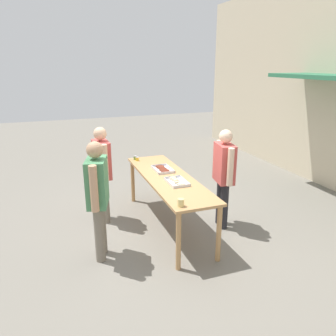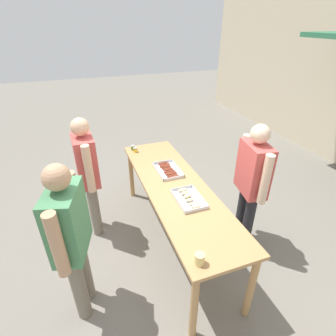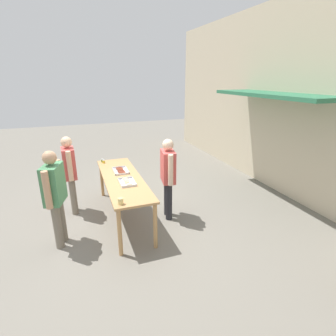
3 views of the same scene
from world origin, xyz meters
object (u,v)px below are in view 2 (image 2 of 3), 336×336
object	(u,v)px
condiment_jar_mustard	(133,148)
beer_cup	(200,259)
person_customer_holding_hotdog	(87,169)
condiment_jar_ketchup	(135,150)
person_customer_with_cup	(70,234)
person_server_behind_table	(252,178)
food_tray_buns	(189,199)
food_tray_sausages	(168,170)

from	to	relation	value
condiment_jar_mustard	beer_cup	size ratio (longest dim) A/B	0.71
person_customer_holding_hotdog	condiment_jar_ketchup	bearing A→B (deg)	-59.79
person_customer_holding_hotdog	person_customer_with_cup	size ratio (longest dim) A/B	0.98
person_server_behind_table	person_customer_with_cup	world-z (taller)	person_customer_with_cup
condiment_jar_ketchup	beer_cup	distance (m)	2.21
condiment_jar_mustard	condiment_jar_ketchup	size ratio (longest dim) A/B	1.00
food_tray_buns	beer_cup	distance (m)	0.87
food_tray_sausages	person_customer_with_cup	distance (m)	1.54
beer_cup	person_customer_with_cup	xyz separation A→B (m)	(-0.59, -0.97, 0.06)
food_tray_buns	person_customer_holding_hotdog	distance (m)	1.35
food_tray_sausages	beer_cup	size ratio (longest dim) A/B	4.43
person_server_behind_table	person_customer_with_cup	distance (m)	2.08
condiment_jar_ketchup	person_server_behind_table	world-z (taller)	person_server_behind_table
food_tray_sausages	person_customer_with_cup	xyz separation A→B (m)	(0.91, -1.24, 0.10)
food_tray_buns	person_server_behind_table	size ratio (longest dim) A/B	0.26
food_tray_sausages	person_customer_with_cup	world-z (taller)	person_customer_with_cup
person_server_behind_table	person_customer_with_cup	xyz separation A→B (m)	(0.25, -2.07, 0.02)
person_customer_with_cup	condiment_jar_ketchup	bearing A→B (deg)	-15.31
food_tray_buns	condiment_jar_ketchup	xyz separation A→B (m)	(-1.38, -0.26, 0.02)
condiment_jar_ketchup	person_customer_with_cup	xyz separation A→B (m)	(1.62, -0.98, 0.08)
beer_cup	person_customer_with_cup	world-z (taller)	person_customer_with_cup
food_tray_buns	person_customer_with_cup	xyz separation A→B (m)	(0.24, -1.24, 0.10)
condiment_jar_mustard	person_customer_with_cup	bearing A→B (deg)	-29.34
beer_cup	person_customer_holding_hotdog	bearing A→B (deg)	-157.08
food_tray_sausages	person_customer_holding_hotdog	world-z (taller)	person_customer_holding_hotdog
beer_cup	person_server_behind_table	distance (m)	1.38
food_tray_buns	condiment_jar_mustard	bearing A→B (deg)	-169.09
beer_cup	person_customer_holding_hotdog	distance (m)	1.88
condiment_jar_ketchup	person_server_behind_table	xyz separation A→B (m)	(1.37, 1.09, 0.06)
food_tray_sausages	person_customer_with_cup	size ratio (longest dim) A/B	0.27
food_tray_sausages	person_customer_holding_hotdog	distance (m)	1.03
beer_cup	condiment_jar_mustard	bearing A→B (deg)	-179.69
food_tray_buns	person_customer_holding_hotdog	world-z (taller)	person_customer_holding_hotdog
food_tray_buns	condiment_jar_ketchup	distance (m)	1.41
food_tray_sausages	person_server_behind_table	size ratio (longest dim) A/B	0.27
person_customer_with_cup	person_customer_holding_hotdog	bearing A→B (deg)	3.83
food_tray_buns	food_tray_sausages	bearing A→B (deg)	179.91
condiment_jar_mustard	person_customer_holding_hotdog	world-z (taller)	person_customer_holding_hotdog
food_tray_buns	condiment_jar_mustard	size ratio (longest dim) A/B	5.95
condiment_jar_mustard	person_customer_holding_hotdog	xyz separation A→B (m)	(0.57, -0.72, 0.06)
food_tray_sausages	person_customer_with_cup	bearing A→B (deg)	-53.92
condiment_jar_mustard	food_tray_buns	bearing A→B (deg)	10.91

